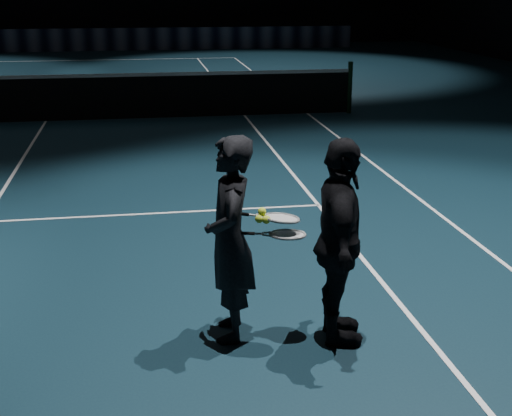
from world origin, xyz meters
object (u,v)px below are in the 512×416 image
at_px(racket_lower, 288,235).
at_px(tennis_balls, 263,217).
at_px(player_b, 339,243).
at_px(racket_upper, 282,218).
at_px(player_a, 230,239).

distance_m(racket_lower, tennis_balls, 0.24).
relative_size(player_b, racket_upper, 2.42).
distance_m(player_a, racket_upper, 0.44).
height_order(player_a, racket_lower, player_a).
bearing_deg(player_a, racket_lower, 80.91).
distance_m(player_b, racket_lower, 0.40).
bearing_deg(player_b, racket_upper, 80.47).
distance_m(player_a, player_b, 0.85).
xyz_separation_m(player_b, tennis_balls, (-0.58, 0.15, 0.19)).
bearing_deg(tennis_balls, player_b, -14.82).
height_order(player_a, player_b, same).
bearing_deg(racket_upper, player_a, -178.29).
xyz_separation_m(racket_lower, racket_upper, (-0.04, 0.05, 0.12)).
height_order(player_a, tennis_balls, player_a).
bearing_deg(tennis_balls, player_a, 166.78).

